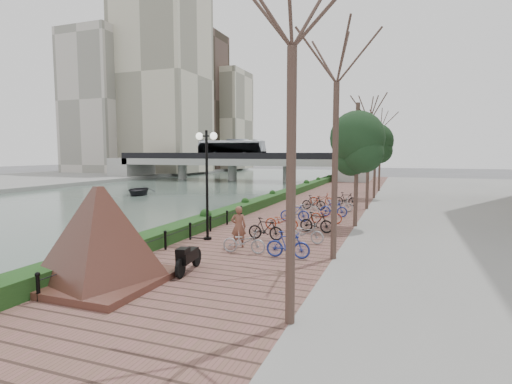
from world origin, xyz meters
The scene contains 14 objects.
ground centered at (0.00, 0.00, 0.00)m, with size 220.00×220.00×0.00m, color #59595B.
river_water centered at (-15.00, 25.00, 0.01)m, with size 30.00×130.00×0.02m, color #4D6155.
promenade centered at (4.00, 17.50, 0.25)m, with size 8.00×75.00×0.50m, color brown.
hedge centered at (0.60, 20.00, 0.80)m, with size 1.10×56.00×0.60m, color #163613.
chain_fence centered at (1.40, 2.00, 0.85)m, with size 0.10×14.10×0.70m.
granite_monument centered at (1.95, -3.27, 1.98)m, with size 5.36×5.36×2.93m.
lamppost centered at (2.13, 3.28, 4.02)m, with size 1.02×0.32×4.89m.
motorcycle centered at (3.82, -1.32, 1.02)m, with size 0.52×1.65×1.03m, color black, non-canonical shape.
pedestrian centered at (4.00, 2.45, 1.36)m, with size 0.63×0.41×1.72m, color brown.
bicycle_parking centered at (5.49, 9.26, 0.97)m, with size 2.40×17.32×1.00m.
street_trees centered at (8.00, 12.68, 3.69)m, with size 3.20×37.12×6.80m.
bridge centered at (-15.02, 45.00, 3.37)m, with size 36.00×10.77×6.50m.
boat centered at (-15.71, 22.16, 0.47)m, with size 3.09×4.32×0.89m, color black.
far_buildings centered at (-41.66, 65.91, 16.12)m, with size 35.00×38.00×38.00m.
Camera 1 is at (10.35, -12.58, 4.41)m, focal length 28.00 mm.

